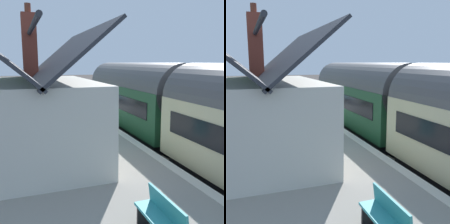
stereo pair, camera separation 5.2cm
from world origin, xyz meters
The scene contains 13 objects.
ground_plane centered at (0.00, 0.00, 0.00)m, with size 160.00×160.00×0.00m, color #383330.
platform centered at (0.00, 4.00, 0.45)m, with size 32.00×6.00×0.90m, color gray.
platform_edge_coping centered at (0.00, 1.18, 0.90)m, with size 32.00×0.36×0.02m, color beige.
rail_near centered at (0.00, -1.62, 0.07)m, with size 52.00×0.08×0.14m, color gray.
rail_far centered at (0.00, -0.18, 0.07)m, with size 52.00×0.08×0.14m, color gray.
station_building centered at (-3.96, 5.34, 2.45)m, with size 6.71×4.36×5.69m.
bench_by_lamp centered at (10.85, 3.47, 1.37)m, with size 1.41×0.46×0.88m.
bench_near_building centered at (-9.76, 3.43, 1.37)m, with size 1.40×0.44×0.88m.
bench_platform_end centered at (7.39, 3.40, 1.37)m, with size 1.41×0.46×0.88m.
planter_bench_left centered at (4.20, 4.08, 1.28)m, with size 0.46×0.46×0.73m.
planter_under_sign centered at (5.57, 4.24, 1.17)m, with size 0.93×0.32×0.57m.
planter_edge_far centered at (2.21, 5.15, 1.37)m, with size 0.55×0.55×0.92m.
planter_by_door centered at (0.70, 5.05, 1.44)m, with size 0.65×0.65×1.01m.
Camera 2 is at (-14.00, 5.89, 4.35)m, focal length 43.39 mm.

